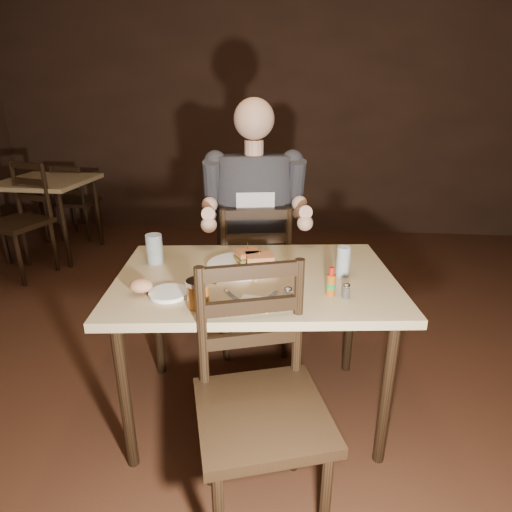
# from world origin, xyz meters

# --- Properties ---
(room_shell) EXTENTS (7.00, 7.00, 7.00)m
(room_shell) POSITION_xyz_m (0.00, 0.00, 1.40)
(room_shell) COLOR black
(room_shell) RESTS_ON ground
(main_table) EXTENTS (1.37, 0.99, 0.77)m
(main_table) POSITION_xyz_m (0.24, 0.33, 0.69)
(main_table) COLOR tan
(main_table) RESTS_ON ground
(bg_table) EXTENTS (0.83, 0.83, 0.77)m
(bg_table) POSITION_xyz_m (-2.00, 2.46, 0.68)
(bg_table) COLOR tan
(bg_table) RESTS_ON ground
(chair_far) EXTENTS (0.52, 0.55, 0.97)m
(chair_far) POSITION_xyz_m (0.18, 0.98, 0.49)
(chair_far) COLOR black
(chair_far) RESTS_ON ground
(chair_near) EXTENTS (0.58, 0.61, 0.99)m
(chair_near) POSITION_xyz_m (0.32, -0.26, 0.50)
(chair_near) COLOR black
(chair_near) RESTS_ON ground
(bg_chair_far) EXTENTS (0.38, 0.42, 0.83)m
(bg_chair_far) POSITION_xyz_m (-2.00, 3.01, 0.42)
(bg_chair_far) COLOR black
(bg_chair_far) RESTS_ON ground
(bg_chair_near) EXTENTS (0.58, 0.61, 0.99)m
(bg_chair_near) POSITION_xyz_m (-2.00, 1.91, 0.50)
(bg_chair_near) COLOR black
(bg_chair_near) RESTS_ON ground
(diner) EXTENTS (0.67, 0.56, 1.04)m
(diner) POSITION_xyz_m (0.19, 0.92, 1.02)
(diner) COLOR #2E2F33
(diner) RESTS_ON chair_far
(dinner_plate) EXTENTS (0.34, 0.34, 0.02)m
(dinner_plate) POSITION_xyz_m (0.16, 0.42, 0.78)
(dinner_plate) COLOR white
(dinner_plate) RESTS_ON main_table
(sandwich_left) EXTENTS (0.15, 0.13, 0.11)m
(sandwich_left) POSITION_xyz_m (0.26, 0.41, 0.84)
(sandwich_left) COLOR #C77C48
(sandwich_left) RESTS_ON dinner_plate
(sandwich_right) EXTENTS (0.14, 0.13, 0.10)m
(sandwich_right) POSITION_xyz_m (0.20, 0.46, 0.84)
(sandwich_right) COLOR #C77C48
(sandwich_right) RESTS_ON dinner_plate
(fries_pile) EXTENTS (0.24, 0.18, 0.04)m
(fries_pile) POSITION_xyz_m (0.19, 0.28, 0.81)
(fries_pile) COLOR tan
(fries_pile) RESTS_ON dinner_plate
(ketchup_dollop) EXTENTS (0.04, 0.04, 0.01)m
(ketchup_dollop) POSITION_xyz_m (0.29, 0.43, 0.79)
(ketchup_dollop) COLOR maroon
(ketchup_dollop) RESTS_ON dinner_plate
(glass_left) EXTENTS (0.09, 0.09, 0.15)m
(glass_left) POSITION_xyz_m (-0.26, 0.44, 0.84)
(glass_left) COLOR silver
(glass_left) RESTS_ON main_table
(glass_right) EXTENTS (0.07, 0.07, 0.14)m
(glass_right) POSITION_xyz_m (0.65, 0.38, 0.84)
(glass_right) COLOR silver
(glass_right) RESTS_ON main_table
(hot_sauce) EXTENTS (0.04, 0.04, 0.12)m
(hot_sauce) POSITION_xyz_m (0.58, 0.16, 0.83)
(hot_sauce) COLOR #8A460F
(hot_sauce) RESTS_ON main_table
(salt_shaker) EXTENTS (0.04, 0.04, 0.07)m
(salt_shaker) POSITION_xyz_m (0.40, 0.07, 0.80)
(salt_shaker) COLOR white
(salt_shaker) RESTS_ON main_table
(pepper_shaker) EXTENTS (0.04, 0.04, 0.06)m
(pepper_shaker) POSITION_xyz_m (0.64, 0.14, 0.80)
(pepper_shaker) COLOR #38332D
(pepper_shaker) RESTS_ON main_table
(syrup_dispenser) EXTENTS (0.10, 0.10, 0.12)m
(syrup_dispenser) POSITION_xyz_m (0.05, 0.01, 0.83)
(syrup_dispenser) COLOR #8A460F
(syrup_dispenser) RESTS_ON main_table
(napkin) EXTENTS (0.16, 0.15, 0.00)m
(napkin) POSITION_xyz_m (0.27, 0.06, 0.77)
(napkin) COLOR white
(napkin) RESTS_ON main_table
(knife) EXTENTS (0.14, 0.18, 0.01)m
(knife) POSITION_xyz_m (0.19, 0.08, 0.78)
(knife) COLOR silver
(knife) RESTS_ON napkin
(fork) EXTENTS (0.08, 0.15, 0.00)m
(fork) POSITION_xyz_m (0.32, 0.09, 0.78)
(fork) COLOR silver
(fork) RESTS_ON napkin
(side_plate) EXTENTS (0.18, 0.18, 0.01)m
(side_plate) POSITION_xyz_m (-0.10, 0.10, 0.78)
(side_plate) COLOR white
(side_plate) RESTS_ON main_table
(bread_roll) EXTENTS (0.11, 0.09, 0.06)m
(bread_roll) POSITION_xyz_m (-0.21, 0.09, 0.81)
(bread_roll) COLOR tan
(bread_roll) RESTS_ON side_plate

